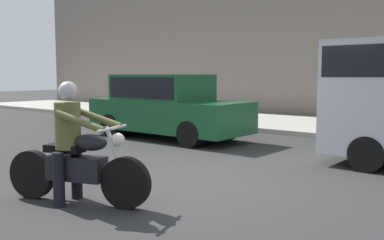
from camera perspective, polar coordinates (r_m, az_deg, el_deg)
The scene contains 4 objects.
ground_plane at distance 6.97m, azimuth 0.84°, elevation -8.22°, with size 80.00×80.00×0.00m, color #2D2D2D.
sidewalk_slab at distance 14.04m, azimuth 21.56°, elevation -1.16°, with size 40.00×4.40×0.14m, color #A8A399.
motorcycle_with_rider_olive at distance 5.94m, azimuth -15.10°, elevation -4.40°, with size 2.04×0.94×1.62m.
parked_sedan_forest_green at distance 11.67m, azimuth -3.46°, elevation 1.89°, with size 4.51×1.82×1.72m.
Camera 1 is at (4.19, -5.30, 1.70)m, focal length 40.50 mm.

